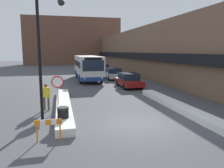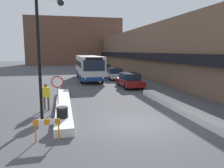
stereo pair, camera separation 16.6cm
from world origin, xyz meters
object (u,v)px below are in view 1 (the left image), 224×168
parked_car_front (129,80)px  pedestrian (46,94)px  parked_car_back (103,69)px  street_lamp (45,45)px  city_bus (88,67)px  trash_bin (63,116)px  construction_barricade (48,126)px  parked_car_middle (113,74)px  stop_sign (58,86)px

parked_car_front → pedestrian: bearing=-136.9°
parked_car_front → parked_car_back: bearing=90.0°
street_lamp → city_bus: bearing=75.5°
trash_bin → construction_barricade: bearing=-108.3°
trash_bin → construction_barricade: trash_bin is taller
parked_car_front → pedestrian: (-7.86, -7.35, 0.29)m
parked_car_middle → stop_sign: bearing=-116.3°
city_bus → parked_car_back: size_ratio=2.21×
parked_car_middle → trash_bin: parked_car_middle is taller
parked_car_front → parked_car_middle: same height
city_bus → street_lamp: street_lamp is taller
city_bus → parked_car_middle: bearing=-0.2°
street_lamp → construction_barricade: bearing=-86.2°
street_lamp → trash_bin: 3.82m
construction_barricade → trash_bin: bearing=71.7°
stop_sign → street_lamp: bearing=-106.5°
construction_barricade → pedestrian: bearing=94.2°
parked_car_middle → trash_bin: bearing=-111.5°
parked_car_middle → parked_car_back: parked_car_back is taller
parked_car_back → street_lamp: bearing=-107.9°
parked_car_middle → pedestrian: pedestrian is taller
parked_car_front → construction_barricade: parked_car_front is taller
parked_car_back → parked_car_front: bearing=-90.0°
street_lamp → construction_barricade: size_ratio=5.94×
city_bus → pedestrian: city_bus is taller
parked_car_middle → stop_sign: (-7.13, -14.46, 0.86)m
stop_sign → street_lamp: street_lamp is taller
parked_car_front → parked_car_middle: bearing=90.0°
parked_car_front → construction_barricade: (-7.49, -12.45, -0.07)m
city_bus → parked_car_front: 7.76m
parked_car_front → stop_sign: size_ratio=1.95×
pedestrian → trash_bin: pedestrian is taller
parked_car_back → pedestrian: bearing=-109.9°
parked_car_back → city_bus: bearing=-114.6°
stop_sign → street_lamp: size_ratio=0.34×
street_lamp → parked_car_middle: bearing=64.8°
parked_car_front → street_lamp: street_lamp is taller
pedestrian → construction_barricade: (0.37, -5.10, -0.36)m
city_bus → construction_barricade: 19.78m
parked_car_middle → construction_barricade: parked_car_middle is taller
construction_barricade → parked_car_front: bearing=59.0°
parked_car_middle → parked_car_back: 7.53m
parked_car_front → trash_bin: bearing=-123.0°
trash_bin → street_lamp: bearing=126.2°
pedestrian → parked_car_middle: bearing=92.3°
stop_sign → street_lamp: 3.13m
stop_sign → construction_barricade: size_ratio=2.01×
city_bus → parked_car_middle: city_bus is taller
city_bus → construction_barricade: city_bus is taller
stop_sign → parked_car_back: bearing=72.0°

